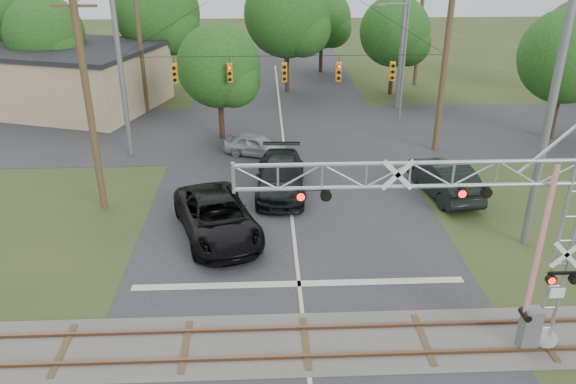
{
  "coord_description": "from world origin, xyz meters",
  "views": [
    {
      "loc": [
        -1.25,
        -12.84,
        12.53
      ],
      "look_at": [
        -0.35,
        7.5,
        3.07
      ],
      "focal_mm": 35.0,
      "sensor_mm": 36.0,
      "label": 1
    }
  ],
  "objects_px": {
    "crossing_gantry": "(469,225)",
    "car_dark": "(281,176)",
    "commercial_building": "(29,74)",
    "streetlight": "(402,57)",
    "traffic_signal_span": "(300,62)",
    "pickup_black": "(217,217)",
    "sedan_silver": "(256,145)"
  },
  "relations": [
    {
      "from": "sedan_silver",
      "to": "commercial_building",
      "type": "xyz_separation_m",
      "value": [
        -17.92,
        12.31,
        1.7
      ]
    },
    {
      "from": "pickup_black",
      "to": "sedan_silver",
      "type": "bearing_deg",
      "value": 63.3
    },
    {
      "from": "crossing_gantry",
      "to": "sedan_silver",
      "type": "distance_m",
      "value": 19.5
    },
    {
      "from": "traffic_signal_span",
      "to": "commercial_building",
      "type": "xyz_separation_m",
      "value": [
        -20.62,
        11.89,
        -3.27
      ]
    },
    {
      "from": "pickup_black",
      "to": "streetlight",
      "type": "bearing_deg",
      "value": 36.9
    },
    {
      "from": "sedan_silver",
      "to": "streetlight",
      "type": "xyz_separation_m",
      "value": [
        10.14,
        6.32,
        4.0
      ]
    },
    {
      "from": "car_dark",
      "to": "commercial_building",
      "type": "distance_m",
      "value": 26.2
    },
    {
      "from": "sedan_silver",
      "to": "streetlight",
      "type": "height_order",
      "value": "streetlight"
    },
    {
      "from": "car_dark",
      "to": "streetlight",
      "type": "distance_m",
      "value": 15.15
    },
    {
      "from": "traffic_signal_span",
      "to": "commercial_building",
      "type": "height_order",
      "value": "traffic_signal_span"
    },
    {
      "from": "crossing_gantry",
      "to": "traffic_signal_span",
      "type": "bearing_deg",
      "value": 101.85
    },
    {
      "from": "pickup_black",
      "to": "streetlight",
      "type": "height_order",
      "value": "streetlight"
    },
    {
      "from": "traffic_signal_span",
      "to": "streetlight",
      "type": "relative_size",
      "value": 2.32
    },
    {
      "from": "traffic_signal_span",
      "to": "streetlight",
      "type": "height_order",
      "value": "traffic_signal_span"
    },
    {
      "from": "car_dark",
      "to": "commercial_building",
      "type": "relative_size",
      "value": 0.27
    },
    {
      "from": "traffic_signal_span",
      "to": "pickup_black",
      "type": "relative_size",
      "value": 2.95
    },
    {
      "from": "crossing_gantry",
      "to": "car_dark",
      "type": "distance_m",
      "value": 14.08
    },
    {
      "from": "sedan_silver",
      "to": "commercial_building",
      "type": "height_order",
      "value": "commercial_building"
    },
    {
      "from": "pickup_black",
      "to": "crossing_gantry",
      "type": "bearing_deg",
      "value": -61.2
    },
    {
      "from": "commercial_building",
      "to": "streetlight",
      "type": "distance_m",
      "value": 28.78
    },
    {
      "from": "pickup_black",
      "to": "commercial_building",
      "type": "bearing_deg",
      "value": 108.89
    },
    {
      "from": "commercial_building",
      "to": "car_dark",
      "type": "bearing_deg",
      "value": -24.66
    },
    {
      "from": "commercial_building",
      "to": "streetlight",
      "type": "bearing_deg",
      "value": 5.93
    },
    {
      "from": "crossing_gantry",
      "to": "sedan_silver",
      "type": "bearing_deg",
      "value": 110.06
    },
    {
      "from": "car_dark",
      "to": "pickup_black",
      "type": "bearing_deg",
      "value": -120.3
    },
    {
      "from": "streetlight",
      "to": "crossing_gantry",
      "type": "bearing_deg",
      "value": -98.41
    },
    {
      "from": "pickup_black",
      "to": "sedan_silver",
      "type": "xyz_separation_m",
      "value": [
        1.68,
        9.99,
        -0.24
      ]
    },
    {
      "from": "crossing_gantry",
      "to": "commercial_building",
      "type": "bearing_deg",
      "value": 128.96
    },
    {
      "from": "car_dark",
      "to": "commercial_building",
      "type": "bearing_deg",
      "value": 140.3
    },
    {
      "from": "crossing_gantry",
      "to": "commercial_building",
      "type": "height_order",
      "value": "crossing_gantry"
    },
    {
      "from": "traffic_signal_span",
      "to": "car_dark",
      "type": "distance_m",
      "value": 7.64
    },
    {
      "from": "crossing_gantry",
      "to": "car_dark",
      "type": "xyz_separation_m",
      "value": [
        -5.22,
        12.54,
        -3.7
      ]
    }
  ]
}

